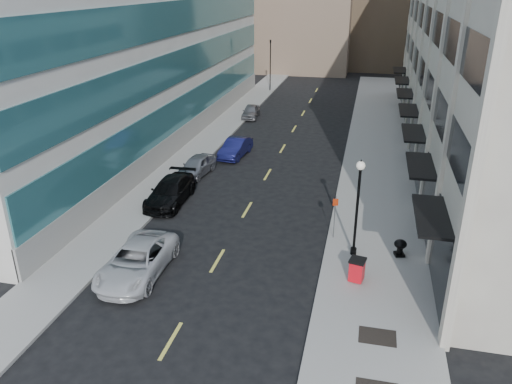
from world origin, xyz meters
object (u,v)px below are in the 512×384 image
at_px(car_black_pickup, 170,191).
at_px(lamppost, 358,200).
at_px(traffic_signal, 271,43).
at_px(car_grey_sedan, 251,111).
at_px(car_white_van, 137,261).
at_px(car_silver_sedan, 197,166).
at_px(car_blue_sedan, 236,148).
at_px(sign_post, 335,211).
at_px(trash_bin, 357,269).
at_px(urn_planter, 400,246).

relative_size(car_black_pickup, lamppost, 1.02).
height_order(traffic_signal, car_grey_sedan, traffic_signal).
height_order(car_white_van, lamppost, lamppost).
bearing_deg(car_white_van, car_silver_sedan, 96.13).
xyz_separation_m(car_white_van, car_blue_sedan, (0.00, 17.27, -0.04)).
relative_size(traffic_signal, car_black_pickup, 1.39).
distance_m(traffic_signal, lamppost, 40.04).
bearing_deg(car_blue_sedan, sign_post, -49.00).
distance_m(car_grey_sedan, lamppost, 27.62).
distance_m(car_white_van, trash_bin, 9.96).
relative_size(car_black_pickup, car_silver_sedan, 1.27).
distance_m(car_grey_sedan, trash_bin, 29.78).
bearing_deg(car_grey_sedan, car_blue_sedan, -86.67).
height_order(car_silver_sedan, sign_post, sign_post).
relative_size(car_blue_sedan, trash_bin, 3.83).
distance_m(car_black_pickup, car_grey_sedan, 21.00).
relative_size(traffic_signal, trash_bin, 6.35).
bearing_deg(sign_post, car_white_van, -161.12).
relative_size(car_white_van, trash_bin, 4.81).
bearing_deg(car_blue_sedan, car_grey_sedan, 103.22).
bearing_deg(car_grey_sedan, car_black_pickup, -94.44).
bearing_deg(car_white_van, sign_post, 31.33).
height_order(car_silver_sedan, trash_bin, car_silver_sedan).
height_order(traffic_signal, trash_bin, traffic_signal).
xyz_separation_m(car_white_van, car_grey_sedan, (-1.60, 29.00, -0.10)).
bearing_deg(car_black_pickup, traffic_signal, 89.86).
bearing_deg(sign_post, car_blue_sedan, 112.11).
bearing_deg(urn_planter, trash_bin, -125.82).
relative_size(traffic_signal, urn_planter, 8.20).
bearing_deg(car_black_pickup, car_silver_sedan, 88.68).
height_order(car_black_pickup, urn_planter, car_black_pickup).
xyz_separation_m(car_black_pickup, sign_post, (10.10, -2.62, 0.95)).
bearing_deg(car_black_pickup, car_white_van, -80.01).
distance_m(car_white_van, lamppost, 10.61).
distance_m(car_silver_sedan, car_blue_sedan, 4.71).
relative_size(car_white_van, car_grey_sedan, 1.42).
xyz_separation_m(traffic_signal, lamppost, (11.90, -38.13, -2.67)).
xyz_separation_m(car_grey_sedan, urn_planter, (13.40, -24.78, 0.03)).
bearing_deg(lamppost, car_grey_sedan, 114.02).
xyz_separation_m(traffic_signal, car_grey_sedan, (0.70, -13.00, -5.08)).
relative_size(traffic_signal, car_grey_sedan, 1.87).
bearing_deg(urn_planter, traffic_signal, 110.47).
relative_size(car_white_van, car_blue_sedan, 1.26).
xyz_separation_m(traffic_signal, car_blue_sedan, (2.30, -24.73, -5.02)).
height_order(car_white_van, car_blue_sedan, car_white_van).
height_order(car_grey_sedan, lamppost, lamppost).
distance_m(car_blue_sedan, lamppost, 16.66).
relative_size(traffic_signal, sign_post, 2.95).
bearing_deg(car_black_pickup, lamppost, -21.58).
bearing_deg(car_grey_sedan, urn_planter, -66.03).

